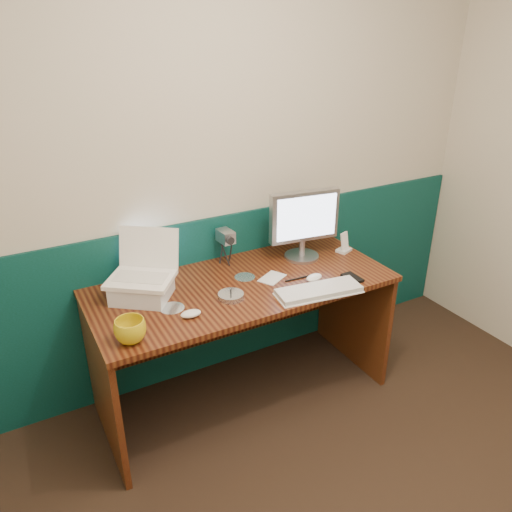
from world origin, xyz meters
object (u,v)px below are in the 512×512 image
laptop (138,258)px  camcorder (226,246)px  desk (243,342)px  monitor (303,225)px  mug (130,331)px  keyboard (319,291)px

laptop → camcorder: size_ratio=1.48×
desk → monitor: 0.74m
monitor → camcorder: bearing=169.1°
camcorder → desk: bearing=-101.1°
laptop → mug: size_ratio=2.26×
desk → monitor: bearing=14.2°
desk → camcorder: 0.55m
laptop → camcorder: 0.57m
keyboard → mug: (-0.95, 0.04, 0.04)m
desk → keyboard: (0.29, -0.29, 0.39)m
desk → monitor: size_ratio=3.93×
desk → keyboard: 0.56m
camcorder → laptop: bearing=-168.2°
laptop → camcorder: bearing=53.4°
monitor → desk: bearing=-157.6°
laptop → keyboard: size_ratio=0.71×
desk → laptop: bearing=168.8°
mug → camcorder: bearing=35.8°
mug → monitor: bearing=17.7°
keyboard → mug: mug is taller
monitor → keyboard: bearing=-103.7°
desk → mug: bearing=-160.1°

